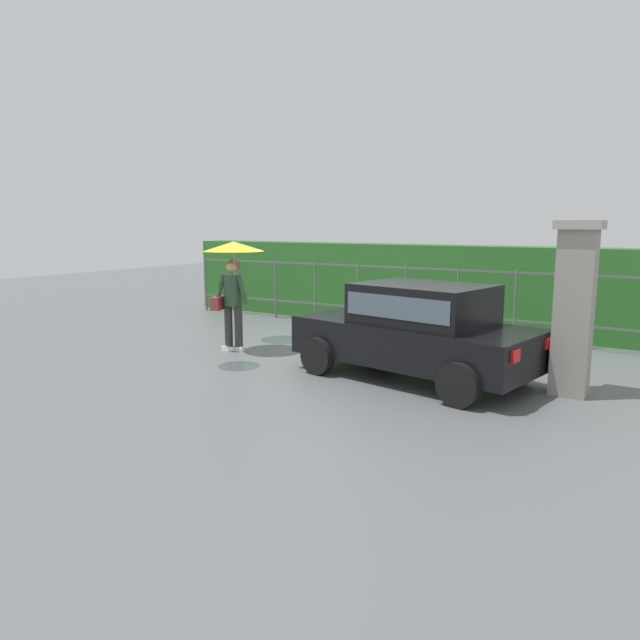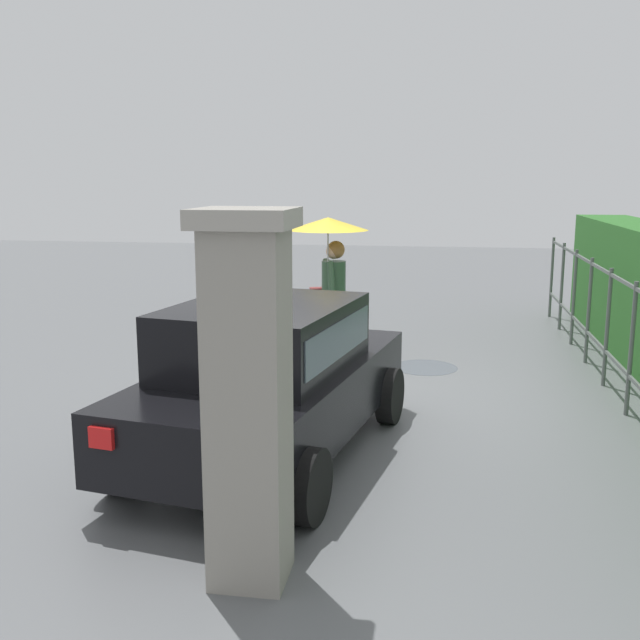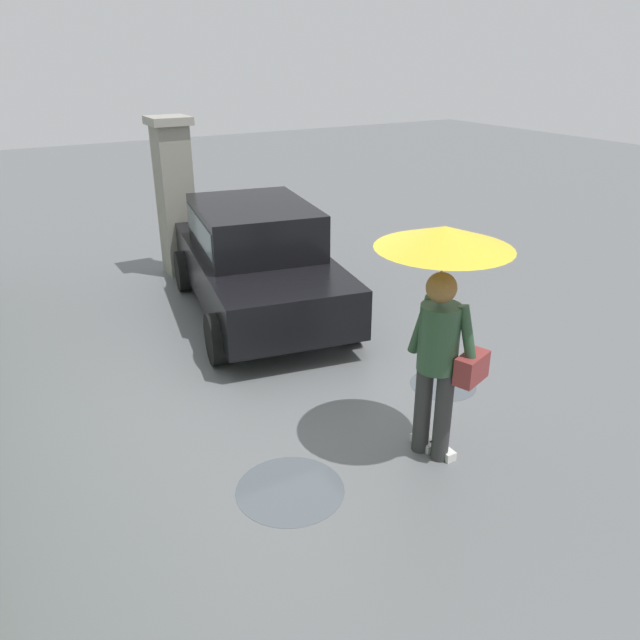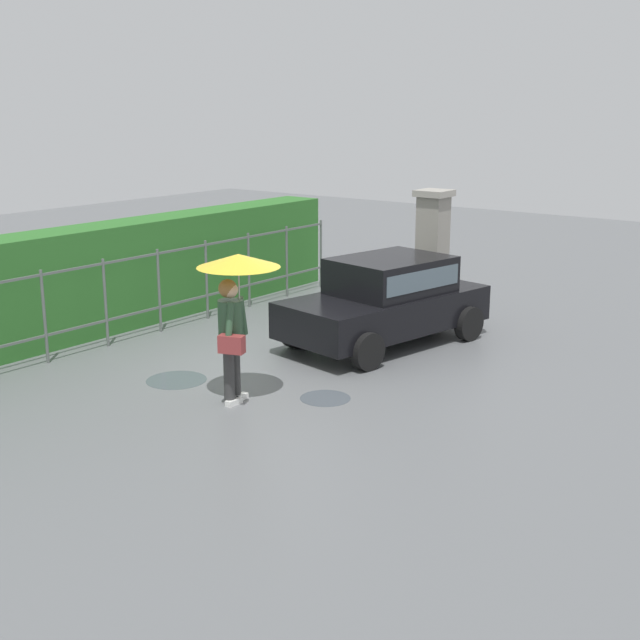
# 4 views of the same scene
# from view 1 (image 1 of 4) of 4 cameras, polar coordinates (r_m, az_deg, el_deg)

# --- Properties ---
(ground_plane) EXTENTS (40.00, 40.00, 0.00)m
(ground_plane) POSITION_cam_1_polar(r_m,az_deg,el_deg) (10.55, 1.48, -3.57)
(ground_plane) COLOR slate
(car) EXTENTS (3.94, 2.38, 1.48)m
(car) POSITION_cam_1_polar(r_m,az_deg,el_deg) (9.00, 9.56, -0.74)
(car) COLOR black
(car) RESTS_ON ground
(pedestrian) EXTENTS (1.12, 1.12, 2.06)m
(pedestrian) POSITION_cam_1_polar(r_m,az_deg,el_deg) (10.87, -8.57, 5.07)
(pedestrian) COLOR #333333
(pedestrian) RESTS_ON ground
(gate_pillar) EXTENTS (0.60, 0.60, 2.42)m
(gate_pillar) POSITION_cam_1_polar(r_m,az_deg,el_deg) (8.72, 23.72, 1.18)
(gate_pillar) COLOR gray
(gate_pillar) RESTS_ON ground
(fence_section) EXTENTS (10.78, 0.05, 1.50)m
(fence_section) POSITION_cam_1_polar(r_m,az_deg,el_deg) (13.26, 6.03, 2.67)
(fence_section) COLOR #59605B
(fence_section) RESTS_ON ground
(hedge_row) EXTENTS (11.73, 0.90, 1.90)m
(hedge_row) POSITION_cam_1_polar(r_m,az_deg,el_deg) (14.07, 7.67, 3.53)
(hedge_row) COLOR #2D6B28
(hedge_row) RESTS_ON ground
(puddle_near) EXTENTS (0.71, 0.71, 0.00)m
(puddle_near) POSITION_cam_1_polar(r_m,az_deg,el_deg) (9.92, -8.00, -4.50)
(puddle_near) COLOR #4C545B
(puddle_near) RESTS_ON ground
(puddle_far) EXTENTS (0.90, 0.90, 0.00)m
(puddle_far) POSITION_cam_1_polar(r_m,az_deg,el_deg) (12.07, -3.72, -1.93)
(puddle_far) COLOR #4C545B
(puddle_far) RESTS_ON ground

